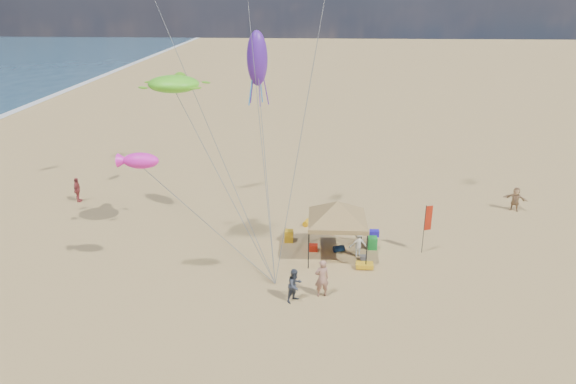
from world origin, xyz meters
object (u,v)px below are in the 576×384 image
at_px(person_near_c, 358,243).
at_px(person_near_b, 295,285).
at_px(canopy_tent, 338,203).
at_px(beach_cart, 365,265).
at_px(person_near_a, 322,278).
at_px(cooler_red, 313,248).
at_px(person_far_a, 77,190).
at_px(cooler_blue, 374,233).
at_px(chair_green, 372,243).
at_px(person_far_c, 515,199).
at_px(feather_flag, 427,221).
at_px(chair_yellow, 289,236).

bearing_deg(person_near_c, person_near_b, 41.58).
relative_size(canopy_tent, beach_cart, 6.77).
bearing_deg(person_near_a, cooler_red, -98.66).
height_order(canopy_tent, person_far_a, canopy_tent).
distance_m(cooler_blue, chair_green, 1.63).
relative_size(chair_green, beach_cart, 0.78).
bearing_deg(canopy_tent, person_far_a, 158.51).
distance_m(canopy_tent, person_far_a, 19.03).
bearing_deg(canopy_tent, person_near_c, 2.01).
bearing_deg(person_near_b, person_near_c, 8.10).
bearing_deg(person_far_a, person_far_c, -95.58).
bearing_deg(canopy_tent, chair_green, 24.77).
bearing_deg(chair_green, feather_flag, -5.94).
xyz_separation_m(cooler_red, person_near_b, (-0.79, -5.13, 0.65)).
xyz_separation_m(feather_flag, cooler_blue, (-2.60, 1.90, -1.73)).
relative_size(canopy_tent, person_near_c, 4.00).
distance_m(chair_yellow, person_far_c, 15.71).
bearing_deg(chair_yellow, person_near_a, -71.76).
relative_size(person_near_b, person_far_c, 1.04).
relative_size(canopy_tent, person_far_c, 3.75).
distance_m(chair_green, person_near_b, 7.00).
height_order(chair_yellow, beach_cart, chair_yellow).
distance_m(canopy_tent, chair_green, 3.60).
xyz_separation_m(cooler_red, person_far_a, (-16.30, 6.43, 0.67)).
xyz_separation_m(person_near_a, person_far_c, (12.84, 11.17, -0.15)).
distance_m(chair_green, person_far_c, 11.67).
xyz_separation_m(cooler_blue, person_near_a, (-3.17, -6.69, 0.77)).
distance_m(cooler_red, person_near_a, 4.70).
xyz_separation_m(canopy_tent, person_near_c, (1.18, 0.04, -2.36)).
height_order(cooler_blue, person_far_a, person_far_a).
xyz_separation_m(chair_yellow, person_far_a, (-14.89, 5.34, 0.51)).
bearing_deg(person_near_b, person_far_c, -7.45).
bearing_deg(cooler_red, cooler_blue, 29.71).
bearing_deg(cooler_blue, feather_flag, -36.22).
xyz_separation_m(chair_yellow, person_near_c, (3.87, -1.55, 0.41)).
bearing_deg(person_near_c, person_far_c, -160.77).
bearing_deg(chair_green, beach_cart, -104.92).
xyz_separation_m(chair_yellow, beach_cart, (4.15, -2.97, -0.15)).
bearing_deg(person_far_a, feather_flag, -111.33).
distance_m(chair_yellow, person_near_b, 6.28).
bearing_deg(person_near_b, person_far_a, 96.20).
bearing_deg(person_far_a, chair_yellow, -115.52).
bearing_deg(beach_cart, chair_yellow, 144.44).
distance_m(cooler_red, person_far_a, 17.54).
relative_size(chair_yellow, person_near_c, 0.46).
relative_size(cooler_red, cooler_blue, 1.00).
height_order(feather_flag, person_far_a, feather_flag).
height_order(cooler_red, person_near_a, person_near_a).
xyz_separation_m(feather_flag, chair_green, (-2.87, 0.30, -1.57)).
bearing_deg(person_far_a, beach_cart, -119.37).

